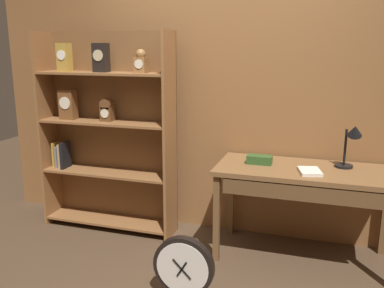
# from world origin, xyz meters

# --- Properties ---
(back_wood_panel) EXTENTS (4.80, 0.05, 2.60)m
(back_wood_panel) POSITION_xyz_m (0.00, 1.33, 1.30)
(back_wood_panel) COLOR brown
(back_wood_panel) RESTS_ON ground
(bookshelf) EXTENTS (1.32, 0.31, 1.90)m
(bookshelf) POSITION_xyz_m (-1.14, 1.02, 0.97)
(bookshelf) COLOR brown
(bookshelf) RESTS_ON ground
(workbench) EXTENTS (1.44, 0.66, 0.79)m
(workbench) POSITION_xyz_m (0.74, 0.91, 0.70)
(workbench) COLOR brown
(workbench) RESTS_ON ground
(desk_lamp) EXTENTS (0.19, 0.19, 0.39)m
(desk_lamp) POSITION_xyz_m (1.08, 1.04, 1.02)
(desk_lamp) COLOR black
(desk_lamp) RESTS_ON workbench
(toolbox_small) EXTENTS (0.21, 0.11, 0.07)m
(toolbox_small) POSITION_xyz_m (0.36, 0.96, 0.83)
(toolbox_small) COLOR #2D5123
(toolbox_small) RESTS_ON workbench
(open_repair_manual) EXTENTS (0.21, 0.25, 0.02)m
(open_repair_manual) POSITION_xyz_m (0.78, 0.82, 0.80)
(open_repair_manual) COLOR silver
(open_repair_manual) RESTS_ON workbench
(round_clock_large) EXTENTS (0.44, 0.11, 0.48)m
(round_clock_large) POSITION_xyz_m (-0.01, 0.04, 0.25)
(round_clock_large) COLOR black
(round_clock_large) RESTS_ON ground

